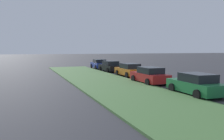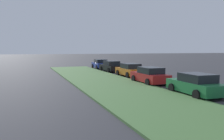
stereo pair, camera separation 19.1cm
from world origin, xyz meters
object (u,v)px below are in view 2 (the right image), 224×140
parked_car_blue (100,64)px  parked_car_black (111,66)px  parked_car_green (196,85)px  parked_car_red (150,76)px  parked_car_orange (130,70)px

parked_car_blue → parked_car_black: bearing=-179.7°
parked_car_green → parked_car_red: bearing=3.8°
parked_car_orange → parked_car_black: same height
parked_car_blue → parked_car_green: bearing=-179.3°
parked_car_green → parked_car_black: 17.39m
parked_car_green → parked_car_orange: (11.32, -0.42, 0.00)m
parked_car_red → parked_car_blue: same height
parked_car_orange → parked_car_red: bearing=173.0°
parked_car_orange → parked_car_black: (6.07, 0.06, 0.00)m
parked_car_red → parked_car_blue: (17.00, -0.70, 0.00)m
parked_car_red → parked_car_black: 11.61m
parked_car_red → parked_car_black: bearing=-2.5°
parked_car_red → parked_car_black: same height
parked_car_orange → parked_car_blue: same height
parked_car_green → parked_car_black: (17.39, -0.36, 0.00)m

